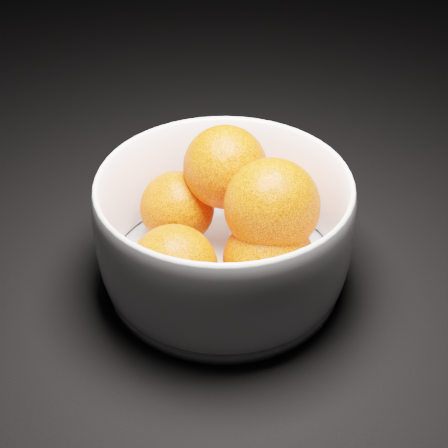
{
  "coord_description": "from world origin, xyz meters",
  "views": [
    {
      "loc": [
        0.27,
        -0.21,
        0.43
      ],
      "look_at": [
        0.25,
        0.25,
        0.07
      ],
      "focal_mm": 50.0,
      "sensor_mm": 36.0,
      "label": 1
    }
  ],
  "objects": [
    {
      "name": "bowl",
      "position": [
        0.25,
        0.25,
        0.06
      ],
      "size": [
        0.24,
        0.24,
        0.12
      ],
      "rotation": [
        0.0,
        0.0,
        -0.26
      ],
      "color": "white",
      "rests_on": "ground"
    },
    {
      "name": "orange_pile",
      "position": [
        0.26,
        0.25,
        0.07
      ],
      "size": [
        0.17,
        0.18,
        0.13
      ],
      "color": "#FF4E0D",
      "rests_on": "bowl"
    }
  ]
}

